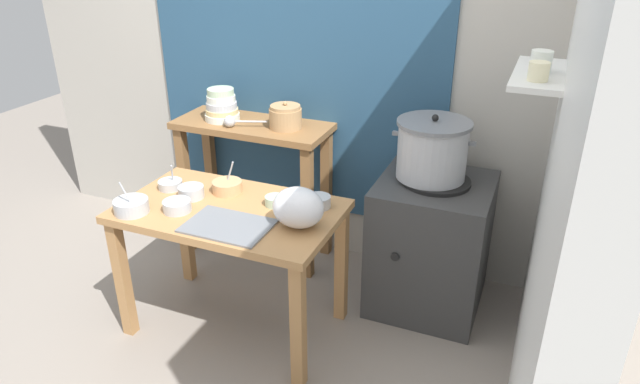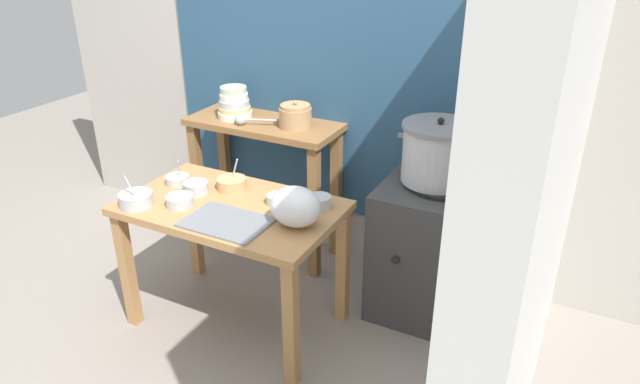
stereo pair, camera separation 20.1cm
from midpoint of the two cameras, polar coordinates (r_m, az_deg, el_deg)
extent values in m
plane|color=gray|center=(3.18, -5.95, -13.93)|extent=(9.00, 9.00, 0.00)
cube|color=#B2ADA3|center=(3.46, 4.60, 13.54)|extent=(4.40, 0.10, 2.60)
cube|color=navy|center=(3.50, 0.34, 14.59)|extent=(1.90, 0.02, 2.10)
cube|color=white|center=(2.34, 25.88, 5.03)|extent=(0.10, 3.20, 2.60)
cube|color=silver|center=(2.50, 23.39, 10.33)|extent=(0.20, 0.56, 0.02)
cylinder|color=beige|center=(2.33, 23.20, 10.62)|extent=(0.08, 0.08, 0.07)
cylinder|color=silver|center=(2.46, 23.57, 11.48)|extent=(0.08, 0.08, 0.09)
cube|color=#B27F4C|center=(2.90, -6.93, -1.64)|extent=(1.10, 0.66, 0.04)
cube|color=#B27F4C|center=(3.18, -17.01, -7.52)|extent=(0.06, 0.06, 0.68)
cube|color=#B27F4C|center=(2.68, -0.72, -13.26)|extent=(0.06, 0.06, 0.68)
cube|color=#B27F4C|center=(3.54, -10.90, -3.25)|extent=(0.06, 0.06, 0.68)
cube|color=#B27F4C|center=(3.09, 4.16, -7.40)|extent=(0.06, 0.06, 0.68)
cube|color=olive|center=(3.53, -4.06, 6.74)|extent=(0.96, 0.40, 0.04)
cube|color=olive|center=(3.82, -10.57, 0.54)|extent=(0.06, 0.06, 0.86)
cube|color=olive|center=(3.40, 1.11, -2.25)|extent=(0.06, 0.06, 0.86)
cube|color=olive|center=(4.03, -8.03, 2.16)|extent=(0.06, 0.06, 0.86)
cube|color=olive|center=(3.64, 3.19, -0.28)|extent=(0.06, 0.06, 0.86)
cube|color=#383838|center=(3.23, 13.17, -5.63)|extent=(0.60, 0.60, 0.76)
cylinder|color=black|center=(3.05, 13.89, 0.64)|extent=(0.36, 0.36, 0.02)
cylinder|color=black|center=(2.97, 9.51, -6.74)|extent=(0.04, 0.02, 0.04)
cylinder|color=#B7BABF|center=(3.02, 13.56, 3.61)|extent=(0.36, 0.36, 0.29)
cylinder|color=slate|center=(2.97, 13.87, 6.39)|extent=(0.39, 0.39, 0.02)
sphere|color=black|center=(2.96, 13.93, 6.90)|extent=(0.04, 0.04, 0.04)
cube|color=slate|center=(3.04, 10.06, 5.57)|extent=(0.04, 0.02, 0.02)
cube|color=slate|center=(2.96, 17.43, 4.19)|extent=(0.04, 0.02, 0.02)
cylinder|color=tan|center=(3.40, -0.78, 7.44)|extent=(0.19, 0.19, 0.12)
cylinder|color=tan|center=(3.38, -0.78, 8.54)|extent=(0.18, 0.18, 0.02)
sphere|color=tan|center=(3.37, -0.78, 8.90)|extent=(0.02, 0.02, 0.02)
cylinder|color=silver|center=(3.61, -6.92, 7.71)|extent=(0.21, 0.21, 0.04)
cylinder|color=#E5C684|center=(3.60, -6.95, 8.25)|extent=(0.20, 0.20, 0.03)
cylinder|color=#B7BABF|center=(3.59, -6.98, 8.80)|extent=(0.19, 0.19, 0.04)
cylinder|color=silver|center=(3.58, -7.01, 9.44)|extent=(0.17, 0.17, 0.04)
cylinder|color=#B7D1AD|center=(3.57, -7.05, 10.07)|extent=(0.16, 0.16, 0.04)
sphere|color=#B7BABF|center=(3.47, -6.29, 7.23)|extent=(0.07, 0.07, 0.07)
cylinder|color=#B7BABF|center=(3.44, -4.18, 7.18)|extent=(0.18, 0.08, 0.01)
cube|color=slate|center=(2.72, -7.25, -3.05)|extent=(0.40, 0.28, 0.01)
ellipsoid|color=white|center=(2.64, -0.28, -1.52)|extent=(0.25, 0.21, 0.19)
cylinder|color=#B7BABF|center=(2.91, -11.93, -0.90)|extent=(0.14, 0.14, 0.05)
cylinder|color=#BFB28C|center=(2.90, -11.97, -0.53)|extent=(0.12, 0.12, 0.01)
cylinder|color=#B7BABF|center=(2.84, 1.97, -0.99)|extent=(0.12, 0.12, 0.06)
cylinder|color=maroon|center=(2.83, 1.97, -0.57)|extent=(0.10, 0.10, 0.01)
cylinder|color=#B7BABF|center=(2.97, -16.10, -0.75)|extent=(0.17, 0.17, 0.07)
cylinder|color=maroon|center=(2.95, -16.16, -0.27)|extent=(0.14, 0.14, 0.01)
cylinder|color=#B7BABF|center=(2.93, -16.38, 0.01)|extent=(0.07, 0.03, 0.17)
cylinder|color=#B7BABF|center=(3.03, -10.47, 0.41)|extent=(0.13, 0.13, 0.06)
cylinder|color=brown|center=(3.02, -10.51, 0.83)|extent=(0.11, 0.11, 0.01)
cylinder|color=tan|center=(3.05, -6.97, 0.81)|extent=(0.16, 0.16, 0.06)
cylinder|color=#337238|center=(3.04, -6.99, 1.22)|extent=(0.13, 0.13, 0.01)
cylinder|color=#B7BABF|center=(3.04, -6.75, 1.92)|extent=(0.08, 0.03, 0.17)
cylinder|color=#B7BABF|center=(3.17, -12.33, 1.18)|extent=(0.13, 0.13, 0.04)
cylinder|color=maroon|center=(3.16, -12.35, 1.44)|extent=(0.11, 0.11, 0.01)
cylinder|color=#B7BABF|center=(3.15, -12.13, 2.06)|extent=(0.05, 0.06, 0.14)
cylinder|color=#B7D1AD|center=(2.87, -2.41, -0.76)|extent=(0.10, 0.10, 0.05)
cylinder|color=#337238|center=(2.87, -2.42, -0.44)|extent=(0.09, 0.09, 0.01)
camera|label=1|loc=(0.10, -87.93, 1.00)|focal=32.01mm
camera|label=2|loc=(0.10, 92.07, -1.00)|focal=32.01mm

